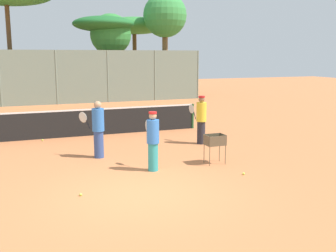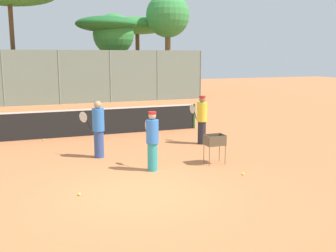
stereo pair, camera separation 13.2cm
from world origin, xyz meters
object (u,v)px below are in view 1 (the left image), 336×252
tennis_net (86,122)px  player_white_outfit (153,140)px  player_red_cap (201,119)px  ball_cart (215,142)px  player_yellow_shirt (98,129)px

tennis_net → player_white_outfit: 5.50m
player_red_cap → ball_cart: bearing=146.7°
player_red_cap → ball_cart: (-0.78, -2.52, -0.25)m
tennis_net → player_yellow_shirt: 3.50m
player_white_outfit → ball_cart: 1.92m
ball_cart → player_yellow_shirt: bearing=147.6°
tennis_net → player_red_cap: player_red_cap is taller
tennis_net → player_white_outfit: bearing=-80.4°
tennis_net → player_red_cap: (3.61, -2.87, 0.34)m
player_red_cap → player_white_outfit: bearing=117.3°
tennis_net → player_yellow_shirt: (-0.19, -3.48, 0.35)m
tennis_net → ball_cart: (2.82, -5.39, 0.08)m
player_white_outfit → ball_cart: player_white_outfit is taller
player_white_outfit → ball_cart: size_ratio=1.90×
player_white_outfit → player_yellow_shirt: (-1.11, 1.93, 0.05)m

